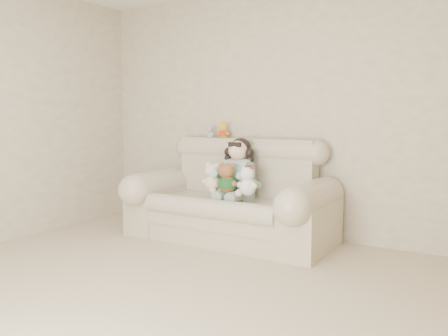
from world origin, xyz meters
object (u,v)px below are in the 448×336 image
(sofa, at_px, (229,190))
(cream_teddy, at_px, (212,175))
(brown_teddy, at_px, (227,175))
(white_cat, at_px, (248,178))
(seated_child, at_px, (238,168))

(sofa, xyz_separation_m, cream_teddy, (-0.14, -0.10, 0.16))
(sofa, height_order, brown_teddy, sofa)
(sofa, relative_size, white_cat, 6.21)
(sofa, bearing_deg, seated_child, 51.41)
(seated_child, distance_m, brown_teddy, 0.21)
(sofa, height_order, white_cat, sofa)
(seated_child, bearing_deg, white_cat, -32.30)
(white_cat, bearing_deg, cream_teddy, -178.85)
(white_cat, xyz_separation_m, cream_teddy, (-0.41, 0.01, 0.00))
(sofa, distance_m, brown_teddy, 0.21)
(white_cat, bearing_deg, seated_child, 140.54)
(white_cat, distance_m, cream_teddy, 0.41)
(seated_child, bearing_deg, brown_teddy, -82.95)
(seated_child, xyz_separation_m, brown_teddy, (-0.01, -0.20, -0.06))
(brown_teddy, relative_size, cream_teddy, 1.04)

